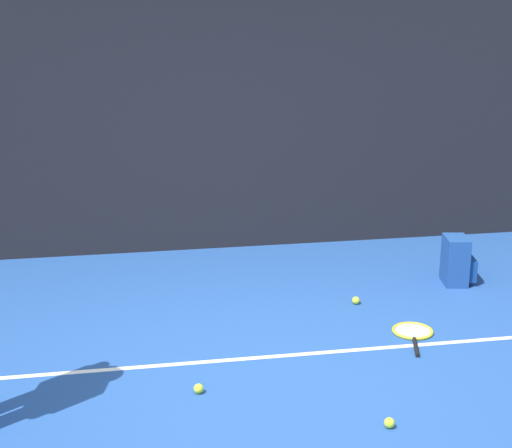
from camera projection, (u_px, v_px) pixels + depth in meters
name	position (u px, v px, depth m)	size (l,w,h in m)	color
ground_plane	(266.00, 379.00, 5.35)	(12.00, 12.00, 0.00)	#234C93
back_fence	(211.00, 111.00, 7.79)	(10.00, 0.10, 2.87)	black
court_line	(258.00, 358.00, 5.67)	(9.00, 0.05, 0.00)	white
tennis_racket	(413.00, 332.00, 6.07)	(0.40, 0.64, 0.03)	black
backpack	(457.00, 261.00, 7.10)	(0.32, 0.33, 0.44)	#1E478C
tennis_ball_near_player	(356.00, 300.00, 6.65)	(0.07, 0.07, 0.07)	#CCE033
tennis_ball_mid_court	(389.00, 423.00, 4.74)	(0.07, 0.07, 0.07)	#CCE033
tennis_ball_far_left	(199.00, 389.00, 5.16)	(0.07, 0.07, 0.07)	#CCE033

